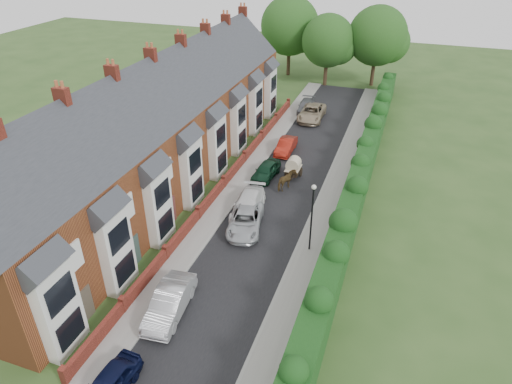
# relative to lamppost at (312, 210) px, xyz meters

# --- Properties ---
(ground) EXTENTS (140.00, 140.00, 0.00)m
(ground) POSITION_rel_lamppost_xyz_m (-3.40, -4.00, -3.30)
(ground) COLOR #2D4C1E
(ground) RESTS_ON ground
(road) EXTENTS (6.00, 58.00, 0.02)m
(road) POSITION_rel_lamppost_xyz_m (-3.90, 7.00, -3.29)
(road) COLOR black
(road) RESTS_ON ground
(pavement_hedge_side) EXTENTS (2.20, 58.00, 0.12)m
(pavement_hedge_side) POSITION_rel_lamppost_xyz_m (0.20, 7.00, -3.24)
(pavement_hedge_side) COLOR gray
(pavement_hedge_side) RESTS_ON ground
(pavement_house_side) EXTENTS (1.70, 58.00, 0.12)m
(pavement_house_side) POSITION_rel_lamppost_xyz_m (-7.75, 7.00, -3.24)
(pavement_house_side) COLOR gray
(pavement_house_side) RESTS_ON ground
(kerb_hedge_side) EXTENTS (0.18, 58.00, 0.13)m
(kerb_hedge_side) POSITION_rel_lamppost_xyz_m (-0.85, 7.00, -3.23)
(kerb_hedge_side) COLOR gray
(kerb_hedge_side) RESTS_ON ground
(kerb_house_side) EXTENTS (0.18, 58.00, 0.13)m
(kerb_house_side) POSITION_rel_lamppost_xyz_m (-6.95, 7.00, -3.23)
(kerb_house_side) COLOR gray
(kerb_house_side) RESTS_ON ground
(hedge) EXTENTS (2.10, 58.00, 2.85)m
(hedge) POSITION_rel_lamppost_xyz_m (2.00, 7.00, -1.70)
(hedge) COLOR #123912
(hedge) RESTS_ON ground
(terrace_row) EXTENTS (9.05, 40.50, 11.50)m
(terrace_row) POSITION_rel_lamppost_xyz_m (-14.27, 5.98, 1.18)
(terrace_row) COLOR brown
(terrace_row) RESTS_ON ground
(garden_wall_row) EXTENTS (0.35, 40.35, 1.10)m
(garden_wall_row) POSITION_rel_lamppost_xyz_m (-8.75, 6.00, -2.84)
(garden_wall_row) COLOR maroon
(garden_wall_row) RESTS_ON ground
(lamppost) EXTENTS (0.32, 0.32, 5.16)m
(lamppost) POSITION_rel_lamppost_xyz_m (0.00, 0.00, 0.00)
(lamppost) COLOR black
(lamppost) RESTS_ON ground
(tree_far_left) EXTENTS (7.14, 6.80, 9.29)m
(tree_far_left) POSITION_rel_lamppost_xyz_m (-6.05, 36.08, 2.41)
(tree_far_left) COLOR #332316
(tree_far_left) RESTS_ON ground
(tree_far_right) EXTENTS (7.98, 7.60, 10.31)m
(tree_far_right) POSITION_rel_lamppost_xyz_m (-0.01, 38.08, 3.02)
(tree_far_right) COLOR #332316
(tree_far_right) RESTS_ON ground
(tree_far_back) EXTENTS (8.40, 8.00, 10.82)m
(tree_far_back) POSITION_rel_lamppost_xyz_m (-11.99, 39.08, 3.32)
(tree_far_back) COLOR #332316
(tree_far_back) RESTS_ON ground
(car_silver_a) EXTENTS (2.14, 4.90, 1.57)m
(car_silver_a) POSITION_rel_lamppost_xyz_m (-6.19, -8.20, -2.51)
(car_silver_a) COLOR #AAAAAF
(car_silver_a) RESTS_ON ground
(car_silver_b) EXTENTS (3.28, 5.34, 1.38)m
(car_silver_b) POSITION_rel_lamppost_xyz_m (-5.00, 1.00, -2.61)
(car_silver_b) COLOR #B2B6BA
(car_silver_b) RESTS_ON ground
(car_white) EXTENTS (2.57, 5.19, 1.45)m
(car_white) POSITION_rel_lamppost_xyz_m (-5.51, 3.00, -2.57)
(car_white) COLOR white
(car_white) RESTS_ON ground
(car_green) EXTENTS (1.92, 4.09, 1.35)m
(car_green) POSITION_rel_lamppost_xyz_m (-5.96, 8.79, -2.62)
(car_green) COLOR black
(car_green) RESTS_ON ground
(car_red) EXTENTS (1.43, 4.00, 1.31)m
(car_red) POSITION_rel_lamppost_xyz_m (-5.69, 14.20, -2.64)
(car_red) COLOR maroon
(car_red) RESTS_ON ground
(car_beige) EXTENTS (2.70, 5.60, 1.54)m
(car_beige) POSITION_rel_lamppost_xyz_m (-5.28, 23.32, -2.53)
(car_beige) COLOR tan
(car_beige) RESTS_ON ground
(car_grey) EXTENTS (2.28, 4.64, 1.30)m
(car_grey) POSITION_rel_lamppost_xyz_m (-6.40, 25.40, -2.65)
(car_grey) COLOR slate
(car_grey) RESTS_ON ground
(horse) EXTENTS (1.47, 2.11, 1.63)m
(horse) POSITION_rel_lamppost_xyz_m (-3.70, 7.38, -2.48)
(horse) COLOR #513C1D
(horse) RESTS_ON ground
(horse_cart) EXTENTS (1.23, 2.72, 1.96)m
(horse_cart) POSITION_rel_lamppost_xyz_m (-3.70, 9.46, -2.18)
(horse_cart) COLOR black
(horse_cart) RESTS_ON ground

